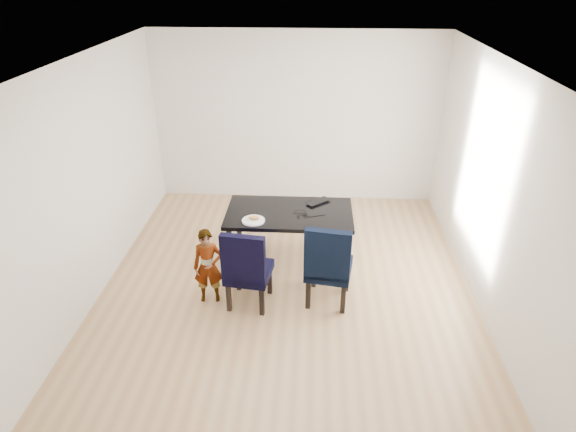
# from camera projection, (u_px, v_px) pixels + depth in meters

# --- Properties ---
(floor) EXTENTS (4.50, 5.00, 0.01)m
(floor) POSITION_uv_depth(u_px,v_px,m) (287.00, 284.00, 6.02)
(floor) COLOR tan
(floor) RESTS_ON ground
(ceiling) EXTENTS (4.50, 5.00, 0.01)m
(ceiling) POSITION_uv_depth(u_px,v_px,m) (287.00, 60.00, 4.74)
(ceiling) COLOR white
(ceiling) RESTS_ON wall_back
(wall_back) EXTENTS (4.50, 0.01, 2.70)m
(wall_back) POSITION_uv_depth(u_px,v_px,m) (296.00, 119.00, 7.58)
(wall_back) COLOR silver
(wall_back) RESTS_ON ground
(wall_front) EXTENTS (4.50, 0.01, 2.70)m
(wall_front) POSITION_uv_depth(u_px,v_px,m) (265.00, 343.00, 3.18)
(wall_front) COLOR white
(wall_front) RESTS_ON ground
(wall_left) EXTENTS (0.01, 5.00, 2.70)m
(wall_left) POSITION_uv_depth(u_px,v_px,m) (90.00, 181.00, 5.49)
(wall_left) COLOR silver
(wall_left) RESTS_ON ground
(wall_right) EXTENTS (0.01, 5.00, 2.70)m
(wall_right) POSITION_uv_depth(u_px,v_px,m) (492.00, 190.00, 5.27)
(wall_right) COLOR silver
(wall_right) RESTS_ON ground
(dining_table) EXTENTS (1.60, 0.90, 0.75)m
(dining_table) POSITION_uv_depth(u_px,v_px,m) (289.00, 237.00, 6.28)
(dining_table) COLOR black
(dining_table) RESTS_ON floor
(chair_left) EXTENTS (0.55, 0.57, 1.02)m
(chair_left) POSITION_uv_depth(u_px,v_px,m) (249.00, 266.00, 5.46)
(chair_left) COLOR black
(chair_left) RESTS_ON floor
(chair_right) EXTENTS (0.58, 0.60, 1.06)m
(chair_right) POSITION_uv_depth(u_px,v_px,m) (329.00, 262.00, 5.50)
(chair_right) COLOR black
(chair_right) RESTS_ON floor
(child) EXTENTS (0.37, 0.27, 0.93)m
(child) POSITION_uv_depth(u_px,v_px,m) (208.00, 266.00, 5.53)
(child) COLOR orange
(child) RESTS_ON floor
(plate) EXTENTS (0.33, 0.33, 0.02)m
(plate) POSITION_uv_depth(u_px,v_px,m) (253.00, 221.00, 5.88)
(plate) COLOR white
(plate) RESTS_ON dining_table
(sandwich) EXTENTS (0.15, 0.11, 0.05)m
(sandwich) POSITION_uv_depth(u_px,v_px,m) (254.00, 218.00, 5.88)
(sandwich) COLOR #C78547
(sandwich) RESTS_ON plate
(laptop) EXTENTS (0.40, 0.38, 0.03)m
(laptop) POSITION_uv_depth(u_px,v_px,m) (316.00, 200.00, 6.36)
(laptop) COLOR black
(laptop) RESTS_ON dining_table
(cable_tangle) EXTENTS (0.17, 0.17, 0.01)m
(cable_tangle) POSITION_uv_depth(u_px,v_px,m) (303.00, 216.00, 5.99)
(cable_tangle) COLOR black
(cable_tangle) RESTS_ON dining_table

